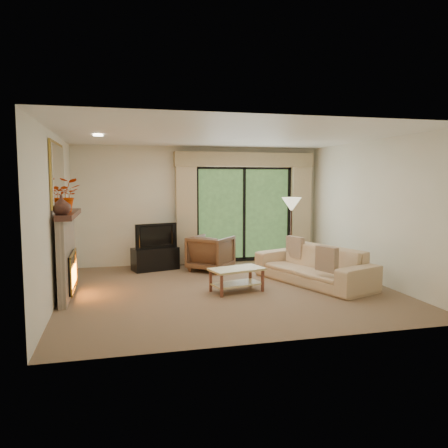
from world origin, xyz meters
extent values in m
plane|color=#84674D|center=(0.00, 0.00, 0.00)|extent=(5.50, 5.50, 0.00)
plane|color=white|center=(0.00, 0.00, 2.60)|extent=(5.50, 5.50, 0.00)
plane|color=#F6EDCE|center=(0.00, 2.50, 1.30)|extent=(5.00, 0.00, 5.00)
plane|color=#F6EDCE|center=(0.00, -2.50, 1.30)|extent=(5.00, 0.00, 5.00)
plane|color=#F6EDCE|center=(-2.75, 0.00, 1.30)|extent=(0.00, 5.00, 5.00)
plane|color=#F6EDCE|center=(2.75, 0.00, 1.30)|extent=(0.00, 5.00, 5.00)
cube|color=tan|center=(-0.35, 2.34, 1.20)|extent=(0.45, 0.18, 2.35)
cube|color=tan|center=(2.35, 2.34, 1.20)|extent=(0.45, 0.18, 2.35)
cube|color=tan|center=(1.00, 2.36, 2.32)|extent=(3.20, 0.24, 0.32)
cube|color=black|center=(-1.07, 1.95, 0.23)|extent=(1.01, 0.65, 0.47)
imported|color=black|center=(-1.07, 1.95, 0.72)|extent=(0.89, 0.35, 0.52)
imported|color=brown|center=(0.04, 1.60, 0.37)|extent=(1.11, 1.12, 0.73)
imported|color=#D1AE85|center=(1.61, 0.05, 0.33)|extent=(1.64, 2.46, 0.67)
cube|color=brown|center=(1.53, -0.61, 0.57)|extent=(0.25, 0.43, 0.42)
cube|color=brown|center=(1.53, 0.71, 0.57)|extent=(0.25, 0.42, 0.41)
imported|color=#472820|center=(-2.61, -0.39, 1.51)|extent=(0.33, 0.33, 0.28)
imported|color=#C93A03|center=(-2.61, 0.09, 1.64)|extent=(0.48, 0.42, 0.53)
camera|label=1|loc=(-1.83, -7.12, 1.88)|focal=35.00mm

